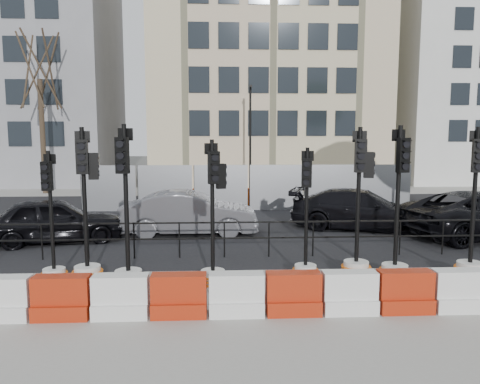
{
  "coord_description": "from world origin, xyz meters",
  "views": [
    {
      "loc": [
        -1.41,
        -11.07,
        3.33
      ],
      "look_at": [
        -0.69,
        3.0,
        1.57
      ],
      "focal_mm": 35.0,
      "sensor_mm": 36.0,
      "label": 1
    }
  ],
  "objects": [
    {
      "name": "car_c",
      "position": [
        3.63,
        4.79,
        0.71
      ],
      "size": [
        5.03,
        6.1,
        1.41
      ],
      "primitive_type": "imported",
      "rotation": [
        0.0,
        0.0,
        1.23
      ],
      "color": "black",
      "rests_on": "ground"
    },
    {
      "name": "heras_fencing",
      "position": [
        -0.49,
        9.71,
        0.71
      ],
      "size": [
        14.33,
        1.72,
        2.0
      ],
      "color": "gray",
      "rests_on": "ground"
    },
    {
      "name": "ground",
      "position": [
        0.0,
        0.0,
        0.0
      ],
      "size": [
        120.0,
        120.0,
        0.0
      ],
      "primitive_type": "plane",
      "color": "#51514C",
      "rests_on": "ground"
    },
    {
      "name": "car_a",
      "position": [
        -6.38,
        3.3,
        0.7
      ],
      "size": [
        3.93,
        5.03,
        1.4
      ],
      "primitive_type": "imported",
      "rotation": [
        0.0,
        0.0,
        1.86
      ],
      "color": "black",
      "rests_on": "ground"
    },
    {
      "name": "traffic_signal_g",
      "position": [
        2.58,
        -1.11,
        0.73
      ],
      "size": [
        0.69,
        0.69,
        3.51
      ],
      "rotation": [
        0.0,
        0.0,
        0.24
      ],
      "color": "silver",
      "rests_on": "ground"
    },
    {
      "name": "sidewalk_far",
      "position": [
        0.0,
        16.0,
        0.01
      ],
      "size": [
        40.0,
        4.0,
        0.02
      ],
      "primitive_type": "cube",
      "color": "gray",
      "rests_on": "ground"
    },
    {
      "name": "road",
      "position": [
        0.0,
        7.0,
        0.01
      ],
      "size": [
        40.0,
        14.0,
        0.03
      ],
      "primitive_type": "cube",
      "color": "black",
      "rests_on": "ground"
    },
    {
      "name": "tree_bare_far",
      "position": [
        -11.0,
        15.5,
        6.65
      ],
      "size": [
        2.0,
        2.0,
        9.0
      ],
      "color": "#473828",
      "rests_on": "ground"
    },
    {
      "name": "traffic_signal_c",
      "position": [
        -3.31,
        -1.26,
        0.73
      ],
      "size": [
        0.7,
        0.7,
        3.53
      ],
      "rotation": [
        0.0,
        0.0,
        -0.22
      ],
      "color": "silver",
      "rests_on": "ground"
    },
    {
      "name": "sidewalk_near",
      "position": [
        0.0,
        -3.0,
        0.01
      ],
      "size": [
        40.0,
        6.0,
        0.02
      ],
      "primitive_type": "cube",
      "color": "gray",
      "rests_on": "ground"
    },
    {
      "name": "traffic_signal_h",
      "position": [
        4.37,
        -0.99,
        0.72
      ],
      "size": [
        0.69,
        0.69,
        3.49
      ],
      "rotation": [
        0.0,
        0.0,
        -0.25
      ],
      "color": "silver",
      "rests_on": "ground"
    },
    {
      "name": "building_cream",
      "position": [
        2.0,
        21.99,
        9.0
      ],
      "size": [
        15.0,
        10.06,
        18.0
      ],
      "color": "beige",
      "rests_on": "ground"
    },
    {
      "name": "traffic_signal_e",
      "position": [
        0.61,
        -0.83,
        0.63
      ],
      "size": [
        0.6,
        0.6,
        3.03
      ],
      "rotation": [
        0.0,
        0.0,
        -0.27
      ],
      "color": "silver",
      "rests_on": "ground"
    },
    {
      "name": "barrier_row",
      "position": [
        -0.0,
        -2.8,
        0.37
      ],
      "size": [
        13.6,
        0.5,
        0.8
      ],
      "color": "#AA2D0D",
      "rests_on": "ground"
    },
    {
      "name": "building_grey",
      "position": [
        -14.0,
        21.99,
        7.0
      ],
      "size": [
        11.0,
        9.06,
        14.0
      ],
      "color": "gray",
      "rests_on": "ground"
    },
    {
      "name": "lamp_post_far",
      "position": [
        0.5,
        14.98,
        3.22
      ],
      "size": [
        0.12,
        0.56,
        6.0
      ],
      "color": "black",
      "rests_on": "ground"
    },
    {
      "name": "car_b",
      "position": [
        -2.29,
        4.16,
        0.73
      ],
      "size": [
        1.6,
        4.45,
        1.46
      ],
      "primitive_type": "imported",
      "rotation": [
        0.0,
        0.0,
        1.56
      ],
      "color": "#515156",
      "rests_on": "ground"
    },
    {
      "name": "traffic_signal_a",
      "position": [
        -5.02,
        -0.81,
        0.61
      ],
      "size": [
        0.58,
        0.58,
        2.97
      ],
      "rotation": [
        0.0,
        0.0,
        -0.14
      ],
      "color": "silver",
      "rests_on": "ground"
    },
    {
      "name": "building_white",
      "position": [
        17.0,
        21.99,
        8.0
      ],
      "size": [
        12.0,
        9.06,
        16.0
      ],
      "color": "silver",
      "rests_on": "ground"
    },
    {
      "name": "traffic_signal_f",
      "position": [
        1.81,
        -0.78,
        0.83
      ],
      "size": [
        0.69,
        0.69,
        3.48
      ],
      "rotation": [
        0.0,
        0.0,
        -0.12
      ],
      "color": "silver",
      "rests_on": "ground"
    },
    {
      "name": "traffic_signal_d",
      "position": [
        -1.48,
        -1.21,
        0.77
      ],
      "size": [
        0.63,
        0.63,
        3.21
      ],
      "rotation": [
        0.0,
        0.0,
        0.31
      ],
      "color": "silver",
      "rests_on": "ground"
    },
    {
      "name": "kerb_railing",
      "position": [
        0.0,
        1.2,
        0.69
      ],
      "size": [
        18.0,
        0.04,
        1.0
      ],
      "color": "black",
      "rests_on": "ground"
    },
    {
      "name": "traffic_signal_b",
      "position": [
        -4.27,
        -0.85,
        0.83
      ],
      "size": [
        0.68,
        0.68,
        3.47
      ],
      "rotation": [
        0.0,
        0.0,
        0.15
      ],
      "color": "silver",
      "rests_on": "ground"
    }
  ]
}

